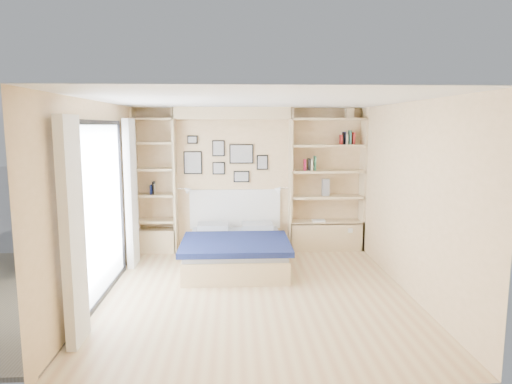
{
  "coord_description": "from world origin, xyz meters",
  "views": [
    {
      "loc": [
        -0.28,
        -5.78,
        2.19
      ],
      "look_at": [
        0.04,
        0.9,
        1.22
      ],
      "focal_mm": 32.0,
      "sensor_mm": 36.0,
      "label": 1
    }
  ],
  "objects": [
    {
      "name": "shelf_decor",
      "position": [
        1.13,
        2.07,
        1.7
      ],
      "size": [
        3.52,
        0.23,
        2.03
      ],
      "color": "#B51544",
      "rests_on": "ground"
    },
    {
      "name": "bed",
      "position": [
        -0.27,
        1.17,
        0.26
      ],
      "size": [
        1.61,
        2.07,
        1.07
      ],
      "color": "beige",
      "rests_on": "ground"
    },
    {
      "name": "deck_chair",
      "position": [
        -3.32,
        1.09,
        0.38
      ],
      "size": [
        0.73,
        0.91,
        0.79
      ],
      "rotation": [
        0.0,
        0.0,
        0.38
      ],
      "color": "tan",
      "rests_on": "ground"
    },
    {
      "name": "ground",
      "position": [
        0.0,
        0.0,
        0.0
      ],
      "size": [
        4.5,
        4.5,
        0.0
      ],
      "primitive_type": "plane",
      "color": "#CFB681",
      "rests_on": "ground"
    },
    {
      "name": "room_shell",
      "position": [
        -0.39,
        1.52,
        1.08
      ],
      "size": [
        4.5,
        4.5,
        4.5
      ],
      "color": "beige",
      "rests_on": "ground"
    },
    {
      "name": "reading_lamps",
      "position": [
        -0.3,
        2.0,
        1.1
      ],
      "size": [
        1.92,
        0.12,
        0.15
      ],
      "color": "silver",
      "rests_on": "ground"
    },
    {
      "name": "photo_gallery",
      "position": [
        -0.45,
        2.22,
        1.6
      ],
      "size": [
        1.48,
        0.02,
        0.82
      ],
      "color": "black",
      "rests_on": "ground"
    }
  ]
}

